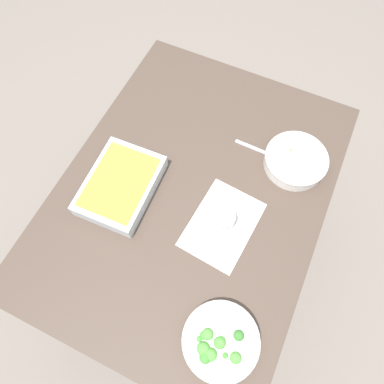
{
  "coord_description": "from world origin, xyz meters",
  "views": [
    {
      "loc": [
        0.46,
        0.21,
        1.85
      ],
      "look_at": [
        0.0,
        0.0,
        0.74
      ],
      "focal_mm": 32.48,
      "sensor_mm": 36.0,
      "label": 1
    }
  ],
  "objects": [
    {
      "name": "placemat",
      "position": [
        0.07,
        0.14,
        0.74
      ],
      "size": [
        0.3,
        0.22,
        0.0
      ],
      "primitive_type": "cube",
      "rotation": [
        0.0,
        0.0,
        -0.09
      ],
      "color": "silver",
      "rests_on": "dining_table"
    },
    {
      "name": "broccoli_bowl",
      "position": [
        0.4,
        0.28,
        0.77
      ],
      "size": [
        0.22,
        0.22,
        0.07
      ],
      "color": "white",
      "rests_on": "dining_table"
    },
    {
      "name": "dining_table",
      "position": [
        0.0,
        0.0,
        0.65
      ],
      "size": [
        1.2,
        0.9,
        0.74
      ],
      "color": "#4C3D33",
      "rests_on": "ground_plane"
    },
    {
      "name": "spoon_by_stew",
      "position": [
        -0.26,
        0.17,
        0.74
      ],
      "size": [
        0.03,
        0.18,
        0.01
      ],
      "color": "silver",
      "rests_on": "dining_table"
    },
    {
      "name": "drink_cup",
      "position": [
        0.07,
        0.14,
        0.78
      ],
      "size": [
        0.07,
        0.07,
        0.08
      ],
      "color": "#B2BCC6",
      "rests_on": "dining_table"
    },
    {
      "name": "stew_bowl",
      "position": [
        -0.25,
        0.29,
        0.77
      ],
      "size": [
        0.22,
        0.22,
        0.06
      ],
      "color": "white",
      "rests_on": "dining_table"
    },
    {
      "name": "baking_dish",
      "position": [
        0.09,
        -0.23,
        0.77
      ],
      "size": [
        0.31,
        0.23,
        0.06
      ],
      "color": "silver",
      "rests_on": "dining_table"
    },
    {
      "name": "ground_plane",
      "position": [
        0.0,
        0.0,
        0.0
      ],
      "size": [
        6.0,
        6.0,
        0.0
      ],
      "primitive_type": "plane",
      "color": "slate"
    }
  ]
}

